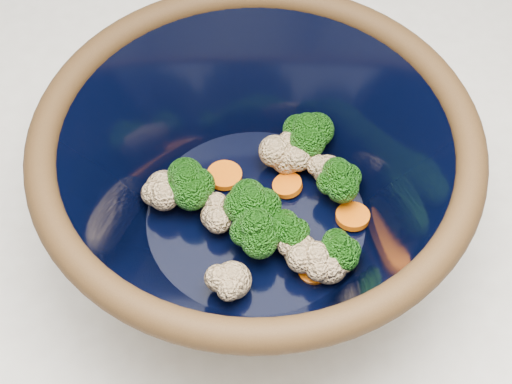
{
  "coord_description": "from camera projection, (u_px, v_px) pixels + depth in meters",
  "views": [
    {
      "loc": [
        -0.06,
        -0.4,
        1.47
      ],
      "look_at": [
        0.03,
        -0.06,
        0.97
      ],
      "focal_mm": 50.0,
      "sensor_mm": 36.0,
      "label": 1
    }
  ],
  "objects": [
    {
      "name": "counter",
      "position": [
        223.0,
        366.0,
        1.07
      ],
      "size": [
        1.2,
        1.2,
        0.9
      ],
      "primitive_type": "cube",
      "color": "beige",
      "rests_on": "ground"
    },
    {
      "name": "mixing_bowl",
      "position": [
        256.0,
        182.0,
        0.6
      ],
      "size": [
        0.4,
        0.4,
        0.16
      ],
      "rotation": [
        0.0,
        0.0,
        -0.18
      ],
      "color": "black",
      "rests_on": "counter"
    },
    {
      "name": "vegetable_pile",
      "position": [
        268.0,
        201.0,
        0.62
      ],
      "size": [
        0.19,
        0.17,
        0.06
      ],
      "color": "#608442",
      "rests_on": "mixing_bowl"
    }
  ]
}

